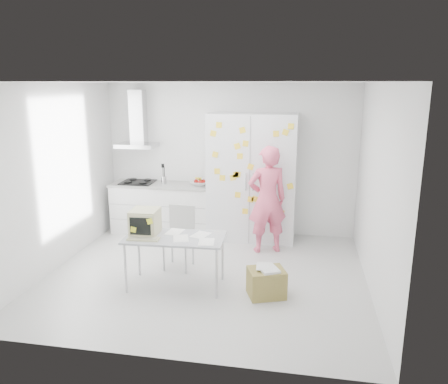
% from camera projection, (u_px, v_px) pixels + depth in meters
% --- Properties ---
extents(floor, '(4.50, 4.00, 0.02)m').
position_uv_depth(floor, '(206.00, 276.00, 6.29)').
color(floor, silver).
rests_on(floor, ground).
extents(walls, '(4.52, 4.01, 2.70)m').
position_uv_depth(walls, '(215.00, 173.00, 6.65)').
color(walls, white).
rests_on(walls, ground).
extents(ceiling, '(4.50, 4.00, 0.02)m').
position_uv_depth(ceiling, '(204.00, 82.00, 5.63)').
color(ceiling, white).
rests_on(ceiling, walls).
extents(counter_run, '(1.84, 0.63, 1.28)m').
position_uv_depth(counter_run, '(162.00, 207.00, 8.00)').
color(counter_run, white).
rests_on(counter_run, ground).
extents(range_hood, '(0.70, 0.48, 1.01)m').
position_uv_depth(range_hood, '(138.00, 125.00, 7.85)').
color(range_hood, silver).
rests_on(range_hood, walls).
extents(tall_cabinet, '(1.50, 0.68, 2.20)m').
position_uv_depth(tall_cabinet, '(252.00, 178.00, 7.54)').
color(tall_cabinet, silver).
rests_on(tall_cabinet, ground).
extents(person, '(0.75, 0.62, 1.75)m').
position_uv_depth(person, '(267.00, 200.00, 6.99)').
color(person, '#F55F82').
rests_on(person, ground).
extents(desk, '(1.34, 0.72, 1.05)m').
position_uv_depth(desk, '(156.00, 229.00, 5.83)').
color(desk, '#A8ABB3').
rests_on(desk, ground).
extents(chair, '(0.44, 0.44, 0.92)m').
position_uv_depth(chair, '(180.00, 233.00, 6.49)').
color(chair, '#B3B3B1').
rests_on(chair, ground).
extents(cardboard_box, '(0.55, 0.50, 0.40)m').
position_uv_depth(cardboard_box, '(266.00, 282.00, 5.63)').
color(cardboard_box, olive).
rests_on(cardboard_box, ground).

